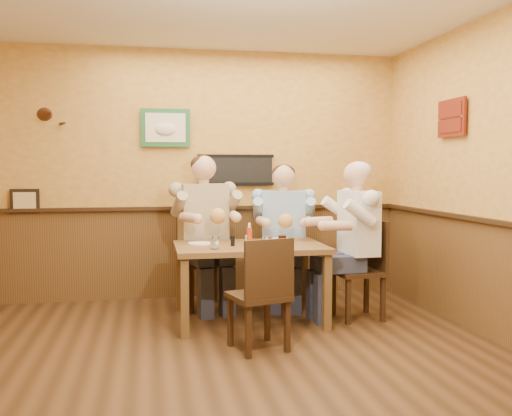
{
  "coord_description": "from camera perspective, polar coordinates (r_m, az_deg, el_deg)",
  "views": [
    {
      "loc": [
        -0.39,
        -3.99,
        1.47
      ],
      "look_at": [
        0.59,
        1.22,
        1.1
      ],
      "focal_mm": 40.0,
      "sensor_mm": 36.0,
      "label": 1
    }
  ],
  "objects": [
    {
      "name": "diner_white_elder",
      "position": [
        5.65,
        10.18,
        -4.02
      ],
      "size": [
        0.68,
        0.68,
        1.38
      ],
      "primitive_type": null,
      "rotation": [
        0.0,
        0.0,
        -1.5
      ],
      "color": "silver",
      "rests_on": "ground"
    },
    {
      "name": "salt_shaker",
      "position": [
        5.39,
        -0.89,
        -3.21
      ],
      "size": [
        0.04,
        0.04,
        0.09
      ],
      "primitive_type": "cylinder",
      "rotation": [
        0.0,
        0.0,
        -0.27
      ],
      "color": "silver",
      "rests_on": "dining_table"
    },
    {
      "name": "chair_right_end",
      "position": [
        5.68,
        10.15,
        -6.08
      ],
      "size": [
        0.48,
        0.48,
        0.96
      ],
      "primitive_type": null,
      "rotation": [
        0.0,
        0.0,
        -1.5
      ],
      "color": "#332010",
      "rests_on": "ground"
    },
    {
      "name": "cola_tumbler",
      "position": [
        5.31,
        2.64,
        -3.27
      ],
      "size": [
        0.09,
        0.09,
        0.1
      ],
      "primitive_type": "cylinder",
      "rotation": [
        0.0,
        0.0,
        0.18
      ],
      "color": "black",
      "rests_on": "dining_table"
    },
    {
      "name": "chair_back_right",
      "position": [
        6.16,
        2.75,
        -5.31
      ],
      "size": [
        0.51,
        0.51,
        0.95
      ],
      "primitive_type": null,
      "rotation": [
        0.0,
        0.0,
        -0.19
      ],
      "color": "#332010",
      "rests_on": "ground"
    },
    {
      "name": "water_glass_left",
      "position": [
        5.11,
        -4.14,
        -3.43
      ],
      "size": [
        0.08,
        0.08,
        0.12
      ],
      "primitive_type": "cylinder",
      "rotation": [
        0.0,
        0.0,
        -0.03
      ],
      "color": "white",
      "rests_on": "dining_table"
    },
    {
      "name": "chair_near_side",
      "position": [
        4.66,
        0.23,
        -8.52
      ],
      "size": [
        0.53,
        0.53,
        0.92
      ],
      "primitive_type": null,
      "rotation": [
        0.0,
        0.0,
        3.42
      ],
      "color": "#332010",
      "rests_on": "ground"
    },
    {
      "name": "diner_tan_shirt",
      "position": [
        6.01,
        -5.29,
        -3.19
      ],
      "size": [
        0.78,
        0.78,
        1.44
      ],
      "primitive_type": null,
      "rotation": [
        0.0,
        0.0,
        0.2
      ],
      "color": "tan",
      "rests_on": "ground"
    },
    {
      "name": "water_glass_mid",
      "position": [
        5.09,
        1.2,
        -3.48
      ],
      "size": [
        0.08,
        0.08,
        0.12
      ],
      "primitive_type": "cylinder",
      "rotation": [
        0.0,
        0.0,
        -0.01
      ],
      "color": "white",
      "rests_on": "dining_table"
    },
    {
      "name": "hot_sauce_bottle",
      "position": [
        5.32,
        -0.68,
        -2.76
      ],
      "size": [
        0.06,
        0.06,
        0.19
      ],
      "primitive_type": "cylinder",
      "rotation": [
        0.0,
        0.0,
        0.32
      ],
      "color": "red",
      "rests_on": "dining_table"
    },
    {
      "name": "plate_far_left",
      "position": [
        5.45,
        -5.58,
        -3.54
      ],
      "size": [
        0.27,
        0.27,
        0.02
      ],
      "primitive_type": "cylinder",
      "rotation": [
        0.0,
        0.0,
        -0.2
      ],
      "color": "white",
      "rests_on": "dining_table"
    },
    {
      "name": "plate_far_right",
      "position": [
        5.7,
        2.46,
        -3.18
      ],
      "size": [
        0.34,
        0.34,
        0.02
      ],
      "primitive_type": "cylinder",
      "rotation": [
        0.0,
        0.0,
        0.35
      ],
      "color": "silver",
      "rests_on": "dining_table"
    },
    {
      "name": "room",
      "position": [
        4.2,
        -3.49,
        6.94
      ],
      "size": [
        5.02,
        5.03,
        2.81
      ],
      "color": "#331F0F",
      "rests_on": "ground"
    },
    {
      "name": "pepper_shaker",
      "position": [
        5.3,
        -2.35,
        -3.3
      ],
      "size": [
        0.05,
        0.05,
        0.1
      ],
      "primitive_type": "cylinder",
      "rotation": [
        0.0,
        0.0,
        0.41
      ],
      "color": "black",
      "rests_on": "dining_table"
    },
    {
      "name": "chair_back_left",
      "position": [
        6.05,
        -5.27,
        -5.22
      ],
      "size": [
        0.55,
        0.55,
        1.01
      ],
      "primitive_type": null,
      "rotation": [
        0.0,
        0.0,
        0.2
      ],
      "color": "#332010",
      "rests_on": "ground"
    },
    {
      "name": "diner_blue_polo",
      "position": [
        6.13,
        2.76,
        -3.44
      ],
      "size": [
        0.73,
        0.73,
        1.36
      ],
      "primitive_type": null,
      "rotation": [
        0.0,
        0.0,
        -0.19
      ],
      "color": "#86A8C9",
      "rests_on": "ground"
    },
    {
      "name": "dining_table",
      "position": [
        5.4,
        -0.62,
        -4.65
      ],
      "size": [
        1.4,
        0.9,
        0.75
      ],
      "color": "brown",
      "rests_on": "ground"
    }
  ]
}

